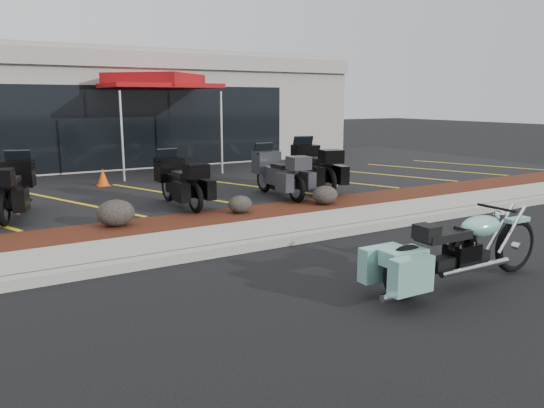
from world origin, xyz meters
TOP-DOWN VIEW (x-y plane):
  - ground at (0.00, 0.00)m, footprint 90.00×90.00m
  - curb at (0.00, 0.90)m, footprint 24.00×0.25m
  - sidewalk at (0.00, 1.60)m, footprint 24.00×1.20m
  - mulch_bed at (0.00, 2.80)m, footprint 24.00×1.20m
  - upper_lot at (0.00, 8.20)m, footprint 26.00×9.60m
  - dealership_building at (0.00, 14.47)m, footprint 18.00×8.16m
  - boulder_left at (-2.03, 2.97)m, footprint 0.67×0.56m
  - boulder_mid at (0.38, 2.84)m, footprint 0.49×0.41m
  - boulder_right at (2.35, 2.68)m, footprint 0.57×0.48m
  - hero_cruiser at (2.16, -1.97)m, footprint 2.88×0.77m
  - touring_black_front at (-3.30, 5.47)m, footprint 1.37×2.26m
  - touring_black_mid at (-0.40, 4.78)m, footprint 0.82×2.04m
  - touring_grey at (2.01, 4.72)m, footprint 0.85×2.10m
  - touring_black_rear at (3.35, 5.00)m, footprint 1.31×2.37m
  - traffic_cone at (-1.12, 7.72)m, footprint 0.30×0.30m
  - popup_canopy at (1.07, 9.73)m, footprint 3.39×3.39m

SIDE VIEW (x-z plane):
  - ground at x=0.00m, z-range 0.00..0.00m
  - curb at x=0.00m, z-range 0.00..0.15m
  - sidewalk at x=0.00m, z-range 0.00..0.15m
  - upper_lot at x=0.00m, z-range 0.00..0.15m
  - mulch_bed at x=0.00m, z-range 0.00..0.16m
  - boulder_mid at x=0.38m, z-range 0.16..0.51m
  - boulder_right at x=2.35m, z-range 0.16..0.56m
  - traffic_cone at x=-1.12m, z-range 0.15..0.61m
  - boulder_left at x=-2.03m, z-range 0.16..0.64m
  - hero_cruiser at x=2.16m, z-range 0.00..1.01m
  - touring_black_mid at x=-0.40m, z-range 0.15..1.33m
  - touring_grey at x=2.01m, z-range 0.15..1.36m
  - touring_black_front at x=-3.30m, z-range 0.15..1.38m
  - touring_black_rear at x=3.35m, z-range 0.15..1.45m
  - dealership_building at x=0.00m, z-range 0.01..4.01m
  - popup_canopy at x=1.07m, z-range 1.37..4.36m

